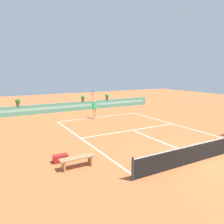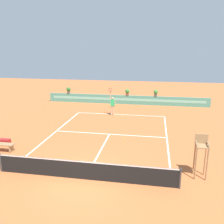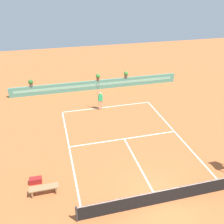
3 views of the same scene
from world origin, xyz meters
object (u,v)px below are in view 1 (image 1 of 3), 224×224
object	(u,v)px
tennis_ball_near_baseline	(150,130)
potted_plant_centre	(83,98)
potted_plant_right	(107,96)
tennis_ball_mid_court	(105,118)
potted_plant_far_left	(18,102)
bench_courtside	(77,160)
gear_bag	(60,158)
tennis_player	(94,107)

from	to	relation	value
tennis_ball_near_baseline	potted_plant_centre	world-z (taller)	potted_plant_centre
potted_plant_centre	potted_plant_right	bearing A→B (deg)	0.00
tennis_ball_mid_court	potted_plant_far_left	size ratio (longest dim) A/B	0.09
bench_courtside	tennis_ball_near_baseline	world-z (taller)	bench_courtside
gear_bag	tennis_ball_mid_court	world-z (taller)	gear_bag
gear_bag	potted_plant_far_left	world-z (taller)	potted_plant_far_left
bench_courtside	tennis_player	world-z (taller)	tennis_player
tennis_player	potted_plant_far_left	size ratio (longest dim) A/B	3.57
potted_plant_far_left	potted_plant_right	xyz separation A→B (m)	(9.96, 0.00, 0.00)
tennis_ball_mid_court	tennis_ball_near_baseline	bearing A→B (deg)	-81.78
tennis_ball_mid_court	gear_bag	bearing A→B (deg)	-129.77
bench_courtside	potted_plant_right	bearing A→B (deg)	57.08
gear_bag	potted_plant_right	distance (m)	16.31
bench_courtside	potted_plant_far_left	world-z (taller)	potted_plant_far_left
potted_plant_centre	potted_plant_right	size ratio (longest dim) A/B	1.00
potted_plant_far_left	tennis_ball_near_baseline	bearing A→B (deg)	-53.86
potted_plant_centre	bench_courtside	bearing A→B (deg)	-113.13
tennis_player	tennis_ball_near_baseline	size ratio (longest dim) A/B	38.01
potted_plant_far_left	potted_plant_right	distance (m)	9.96
potted_plant_centre	potted_plant_right	world-z (taller)	same
potted_plant_far_left	potted_plant_right	bearing A→B (deg)	0.00
tennis_player	potted_plant_far_left	world-z (taller)	tennis_player
bench_courtside	tennis_ball_near_baseline	bearing A→B (deg)	25.70
tennis_ball_mid_court	potted_plant_far_left	world-z (taller)	potted_plant_far_left
gear_bag	potted_plant_centre	xyz separation A→B (m)	(6.51, 13.11, 1.23)
potted_plant_far_left	potted_plant_centre	size ratio (longest dim) A/B	1.00
tennis_ball_near_baseline	tennis_player	bearing A→B (deg)	107.09
tennis_player	potted_plant_centre	size ratio (longest dim) A/B	3.57
gear_bag	tennis_ball_near_baseline	world-z (taller)	gear_bag
tennis_ball_mid_court	potted_plant_centre	distance (m)	5.26
bench_courtside	tennis_player	distance (m)	10.68
tennis_player	potted_plant_centre	xyz separation A→B (m)	(0.82, 4.84, 0.36)
bench_courtside	tennis_ball_mid_court	distance (m)	10.99
tennis_ball_near_baseline	potted_plant_centre	size ratio (longest dim) A/B	0.09
gear_bag	potted_plant_right	size ratio (longest dim) A/B	0.97
gear_bag	potted_plant_far_left	xyz separation A→B (m)	(-0.34, 13.11, 1.23)
tennis_ball_mid_court	tennis_player	bearing A→B (deg)	167.19
tennis_ball_mid_court	potted_plant_centre	bearing A→B (deg)	91.98
tennis_ball_near_baseline	tennis_ball_mid_court	world-z (taller)	same
tennis_ball_near_baseline	tennis_ball_mid_court	distance (m)	5.74
potted_plant_centre	potted_plant_right	distance (m)	3.11
gear_bag	potted_plant_far_left	bearing A→B (deg)	91.48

